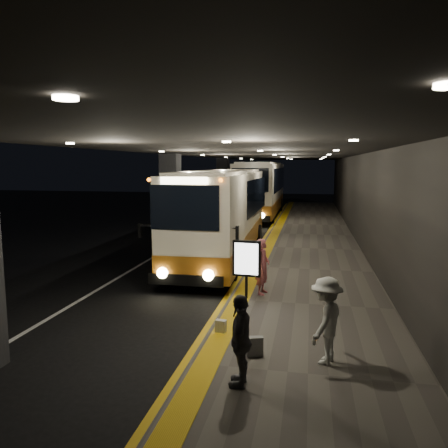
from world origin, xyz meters
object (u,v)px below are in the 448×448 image
(coach_second, at_px, (261,191))
(info_sign, at_px, (246,260))
(stanchion_post, at_px, (246,265))
(passenger_boarding, at_px, (263,266))
(bag_plain, at_px, (221,326))
(coach_main, at_px, (223,218))
(bag_polka, at_px, (255,346))
(passenger_waiting_grey, at_px, (241,340))
(passenger_waiting_white, at_px, (326,320))

(coach_second, distance_m, info_sign, 21.38)
(stanchion_post, bearing_deg, coach_second, 95.03)
(coach_second, xyz_separation_m, stanchion_post, (1.73, -19.60, -1.18))
(passenger_boarding, height_order, bag_plain, passenger_boarding)
(coach_main, relative_size, bag_polka, 29.73)
(coach_second, relative_size, passenger_waiting_grey, 7.89)
(passenger_waiting_white, xyz_separation_m, bag_plain, (-2.26, 1.08, -0.69))
(passenger_boarding, bearing_deg, coach_main, 31.28)
(passenger_waiting_grey, relative_size, stanchion_post, 1.38)
(bag_polka, distance_m, stanchion_post, 5.45)
(bag_polka, bearing_deg, stanchion_post, 100.13)
(passenger_waiting_white, distance_m, stanchion_post, 5.85)
(coach_main, relative_size, passenger_waiting_white, 6.90)
(coach_second, distance_m, stanchion_post, 19.71)
(passenger_waiting_grey, bearing_deg, info_sign, -172.88)
(bag_polka, relative_size, info_sign, 0.23)
(info_sign, bearing_deg, passenger_boarding, 60.79)
(coach_main, bearing_deg, passenger_waiting_grey, -78.62)
(coach_main, xyz_separation_m, info_sign, (1.87, -5.92, -0.44))
(info_sign, bearing_deg, bag_plain, -89.18)
(bag_plain, bearing_deg, bag_polka, -49.46)
(passenger_boarding, height_order, passenger_waiting_white, passenger_waiting_white)
(coach_main, bearing_deg, bag_polka, -76.56)
(passenger_boarding, xyz_separation_m, passenger_waiting_grey, (0.21, -5.42, -0.01))
(passenger_boarding, distance_m, bag_polka, 4.30)
(passenger_waiting_grey, relative_size, bag_polka, 4.14)
(bag_polka, xyz_separation_m, bag_plain, (-0.91, 1.06, -0.05))
(passenger_boarding, bearing_deg, bag_plain, 177.68)
(passenger_boarding, distance_m, bag_plain, 3.31)
(stanchion_post, bearing_deg, info_sign, -81.55)
(passenger_waiting_white, xyz_separation_m, info_sign, (-2.06, 3.68, 0.29))
(coach_main, xyz_separation_m, coach_second, (-0.11, 15.36, 0.19))
(coach_main, bearing_deg, bag_plain, -80.52)
(passenger_waiting_white, bearing_deg, bag_polka, -69.68)
(coach_second, height_order, passenger_boarding, coach_second)
(passenger_boarding, relative_size, passenger_waiting_white, 0.98)
(coach_main, relative_size, stanchion_post, 9.93)
(coach_second, distance_m, passenger_waiting_white, 25.30)
(passenger_waiting_grey, bearing_deg, stanchion_post, -172.55)
(passenger_boarding, bearing_deg, info_sign, 153.88)
(coach_second, height_order, stanchion_post, coach_second)
(passenger_boarding, height_order, info_sign, info_sign)
(bag_plain, bearing_deg, stanchion_post, 90.67)
(coach_main, distance_m, passenger_waiting_grey, 11.07)
(bag_polka, bearing_deg, passenger_boarding, 94.15)
(coach_second, xyz_separation_m, bag_polka, (2.68, -24.94, -1.56))
(passenger_boarding, height_order, passenger_waiting_grey, passenger_boarding)
(bag_polka, height_order, bag_plain, bag_polka)
(coach_main, bearing_deg, coach_second, 88.82)
(bag_polka, bearing_deg, passenger_waiting_white, -0.74)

